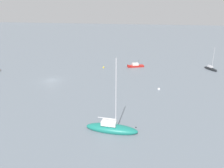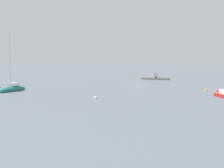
{
  "view_description": "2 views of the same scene",
  "coord_description": "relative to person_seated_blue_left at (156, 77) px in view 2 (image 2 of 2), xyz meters",
  "views": [
    {
      "loc": [
        45.79,
        28.43,
        16.76
      ],
      "look_at": [
        7.55,
        18.06,
        3.16
      ],
      "focal_mm": 34.07,
      "sensor_mm": 36.0,
      "label": 1
    },
    {
      "loc": [
        -19.35,
        72.89,
        6.33
      ],
      "look_at": [
        3.33,
        8.78,
        0.83
      ],
      "focal_mm": 51.79,
      "sensor_mm": 36.0,
      "label": 2
    }
  ],
  "objects": [
    {
      "name": "motorboat_red_near",
      "position": [
        -19.03,
        37.73,
        -0.52
      ],
      "size": [
        3.78,
        5.3,
        2.89
      ],
      "rotation": [
        0.0,
        0.0,
        3.62
      ],
      "color": "red",
      "rests_on": "ground_plane"
    },
    {
      "name": "mooring_buoy_mid",
      "position": [
        -0.23,
        46.51,
        -0.73
      ],
      "size": [
        0.59,
        0.59,
        0.59
      ],
      "color": "white",
      "rests_on": "ground_plane"
    },
    {
      "name": "person_seated_blue_left",
      "position": [
        0.0,
        0.0,
        0.0
      ],
      "size": [
        0.4,
        0.61,
        0.73
      ],
      "rotation": [
        0.0,
        0.0,
        -0.02
      ],
      "color": "#1E2333",
      "rests_on": "seawall_pier"
    },
    {
      "name": "mooring_buoy_far",
      "position": [
        -15.69,
        28.61,
        -0.73
      ],
      "size": [
        0.55,
        0.55,
        0.55
      ],
      "color": "yellow",
      "rests_on": "ground_plane"
    },
    {
      "name": "umbrella_open_black",
      "position": [
        -0.0,
        -0.11,
        0.86
      ],
      "size": [
        1.31,
        1.31,
        1.28
      ],
      "color": "black",
      "rests_on": "seawall_pier"
    },
    {
      "name": "ground_plane",
      "position": [
        0.14,
        19.64,
        -0.83
      ],
      "size": [
        500.0,
        500.0,
        0.0
      ],
      "primitive_type": "plane",
      "color": "slate"
    },
    {
      "name": "seawall_pier",
      "position": [
        0.14,
        -0.17,
        -0.54
      ],
      "size": [
        8.17,
        1.43,
        0.58
      ],
      "color": "gray",
      "rests_on": "ground_plane"
    },
    {
      "name": "sailboat_teal_mid",
      "position": [
        19.36,
        40.78,
        -0.44
      ],
      "size": [
        2.49,
        7.88,
        11.35
      ],
      "rotation": [
        0.0,
        0.0,
        0.03
      ],
      "color": "#197266",
      "rests_on": "ground_plane"
    }
  ]
}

